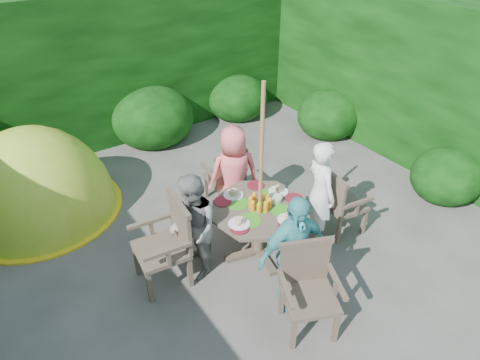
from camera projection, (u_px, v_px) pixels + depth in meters
ground at (230, 261)px, 5.14m from camera, size 60.00×60.00×0.00m
hedge_enclosure at (170, 127)px, 5.36m from camera, size 9.00×9.00×2.50m
patio_table at (260, 215)px, 4.95m from camera, size 1.41×1.41×0.83m
parasol_pole at (261, 178)px, 4.67m from camera, size 0.05×0.05×2.20m
garden_chair_right at (339, 202)px, 5.36m from camera, size 0.53×0.58×0.88m
garden_chair_left at (168, 242)px, 4.64m from camera, size 0.59×0.65×0.99m
garden_chair_back at (227, 176)px, 5.88m from camera, size 0.54×0.49×0.85m
garden_chair_front at (308, 287)px, 4.16m from camera, size 0.70×0.66×0.92m
child_right at (320, 193)px, 5.15m from camera, size 0.42×0.55×1.37m
child_left at (193, 228)px, 4.67m from camera, size 0.62×0.72×1.29m
child_back at (234, 174)px, 5.52m from camera, size 0.76×0.62×1.34m
child_front at (293, 253)px, 4.28m from camera, size 0.83×0.41×1.36m
dome_tent at (44, 211)px, 5.97m from camera, size 2.37×2.37×2.46m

